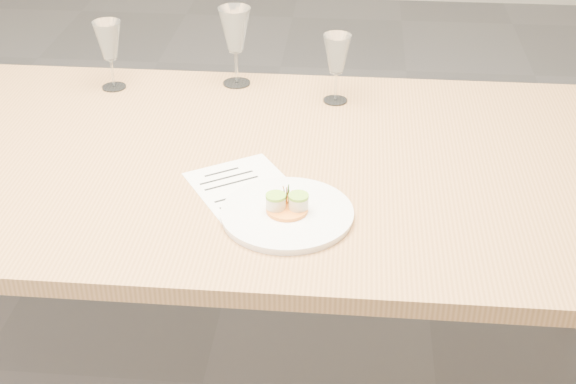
# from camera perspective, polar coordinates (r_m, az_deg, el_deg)

# --- Properties ---
(ground) EXTENTS (7.00, 7.00, 0.00)m
(ground) POSITION_cam_1_polar(r_m,az_deg,el_deg) (2.38, -6.08, -13.39)
(ground) COLOR slate
(ground) RESTS_ON ground
(dining_table) EXTENTS (2.40, 1.00, 0.75)m
(dining_table) POSITION_cam_1_polar(r_m,az_deg,el_deg) (1.96, -7.20, 0.88)
(dining_table) COLOR tan
(dining_table) RESTS_ON ground
(dinner_plate) EXTENTS (0.28, 0.28, 0.07)m
(dinner_plate) POSITION_cam_1_polar(r_m,az_deg,el_deg) (1.67, -0.05, -1.48)
(dinner_plate) COLOR white
(dinner_plate) RESTS_ON dining_table
(recipe_sheet) EXTENTS (0.31, 0.33, 0.00)m
(recipe_sheet) POSITION_cam_1_polar(r_m,az_deg,el_deg) (1.77, -3.01, 0.19)
(recipe_sheet) COLOR white
(recipe_sheet) RESTS_ON dining_table
(wine_glass_0) EXTENTS (0.08, 0.08, 0.19)m
(wine_glass_0) POSITION_cam_1_polar(r_m,az_deg,el_deg) (2.26, -12.64, 10.35)
(wine_glass_0) COLOR white
(wine_glass_0) RESTS_ON dining_table
(wine_glass_1) EXTENTS (0.09, 0.09, 0.22)m
(wine_glass_1) POSITION_cam_1_polar(r_m,az_deg,el_deg) (2.23, -3.80, 11.33)
(wine_glass_1) COLOR white
(wine_glass_1) RESTS_ON dining_table
(wine_glass_2) EXTENTS (0.07, 0.07, 0.19)m
(wine_glass_2) POSITION_cam_1_polar(r_m,az_deg,el_deg) (2.13, 3.48, 9.65)
(wine_glass_2) COLOR white
(wine_glass_2) RESTS_ON dining_table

